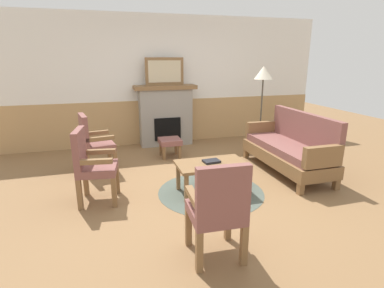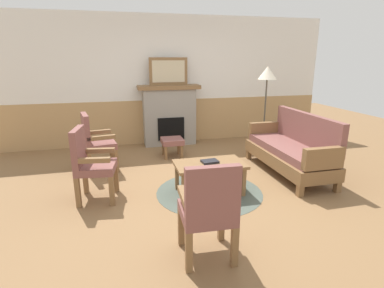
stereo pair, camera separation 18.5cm
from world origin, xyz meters
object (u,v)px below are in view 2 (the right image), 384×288
armchair_near_fireplace (90,161)px  fireplace (169,115)px  footstool (172,142)px  floor_lamp_by_couch (267,78)px  couch (291,150)px  coffee_table (210,167)px  armchair_front_left (209,208)px  framed_picture (168,71)px  armchair_by_window_left (95,140)px  book_on_table (210,161)px

armchair_near_fireplace → fireplace: bearing=58.7°
footstool → floor_lamp_by_couch: bearing=-1.4°
fireplace → couch: (1.62, -2.19, -0.26)m
coffee_table → armchair_near_fireplace: armchair_near_fireplace is taller
armchair_front_left → floor_lamp_by_couch: 3.84m
coffee_table → floor_lamp_by_couch: (1.66, 1.67, 1.06)m
framed_picture → armchair_by_window_left: bearing=-137.5°
fireplace → footstool: size_ratio=3.25×
framed_picture → couch: size_ratio=0.44×
fireplace → armchair_front_left: size_ratio=1.33×
armchair_by_window_left → armchair_near_fireplace: bearing=-90.3°
armchair_by_window_left → couch: bearing=-15.3°
couch → fireplace: bearing=126.4°
armchair_by_window_left → armchair_front_left: size_ratio=1.00×
floor_lamp_by_couch → armchair_near_fireplace: bearing=-155.3°
fireplace → footstool: bearing=-97.0°
framed_picture → footstool: size_ratio=2.00×
coffee_table → book_on_table: (0.01, 0.02, 0.07)m
framed_picture → armchair_near_fireplace: bearing=-121.3°
armchair_near_fireplace → floor_lamp_by_couch: floor_lamp_by_couch is taller
coffee_table → footstool: bearing=97.0°
fireplace → couch: 2.74m
fireplace → armchair_front_left: bearing=-95.0°
framed_picture → footstool: (-0.11, -0.90, -1.28)m
footstool → armchair_front_left: bearing=-94.4°
footstool → armchair_by_window_left: (-1.36, -0.45, 0.25)m
book_on_table → fireplace: bearing=92.4°
book_on_table → armchair_by_window_left: armchair_by_window_left is taller
couch → book_on_table: couch is taller
armchair_by_window_left → floor_lamp_by_couch: floor_lamp_by_couch is taller
fireplace → book_on_table: size_ratio=5.81×
couch → armchair_by_window_left: bearing=164.7°
couch → armchair_near_fireplace: bearing=-175.7°
armchair_by_window_left → floor_lamp_by_couch: (3.23, 0.41, 0.91)m
fireplace → armchair_near_fireplace: fireplace is taller
fireplace → couch: size_ratio=0.72×
armchair_near_fireplace → floor_lamp_by_couch: bearing=24.7°
book_on_table → armchair_front_left: size_ratio=0.23×
armchair_near_fireplace → armchair_front_left: (1.13, -1.59, 0.00)m
footstool → armchair_near_fireplace: bearing=-131.7°
armchair_by_window_left → book_on_table: bearing=-38.1°
framed_picture → couch: 2.96m
coffee_table → armchair_by_window_left: (-1.57, 1.26, 0.15)m
footstool → armchair_near_fireplace: (-1.37, -1.53, 0.25)m
coffee_table → armchair_front_left: 1.49m
fireplace → coffee_table: 2.62m
coffee_table → book_on_table: size_ratio=4.29×
couch → book_on_table: 1.56m
floor_lamp_by_couch → footstool: bearing=178.6°
fireplace → floor_lamp_by_couch: floor_lamp_by_couch is taller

